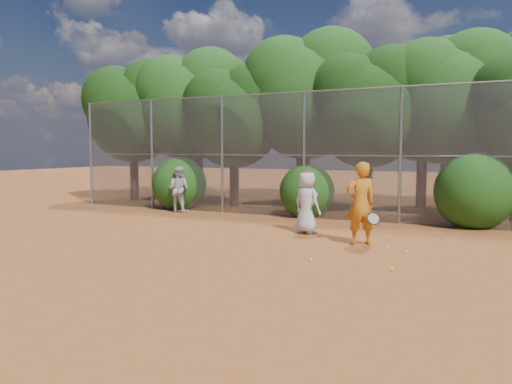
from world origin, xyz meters
The scene contains 22 objects.
ground centered at (0.00, 0.00, 0.00)m, with size 80.00×80.00×0.00m, color brown.
fence_back centered at (-0.12, 6.00, 2.05)m, with size 20.05×0.09×4.03m.
tree_0 centered at (-9.44, 8.04, 3.93)m, with size 4.38×3.81×6.00m.
tree_1 centered at (-6.94, 8.54, 4.16)m, with size 4.64×4.03×6.35m.
tree_2 centered at (-4.45, 7.83, 3.58)m, with size 3.99×3.47×5.47m.
tree_3 centered at (-1.94, 8.84, 4.40)m, with size 4.89×4.26×6.70m.
tree_4 centered at (0.55, 8.24, 3.76)m, with size 4.19×3.64×5.73m.
tree_5 centered at (3.06, 9.04, 4.05)m, with size 4.51×3.92×6.17m.
tree_9 centered at (-7.94, 10.84, 4.34)m, with size 4.83×4.20×6.62m.
tree_10 centered at (-2.93, 11.05, 4.63)m, with size 5.15×4.48×7.06m.
tree_11 centered at (2.06, 10.64, 4.16)m, with size 4.64×4.03×6.35m.
bush_0 centered at (-6.00, 6.30, 1.00)m, with size 2.00×2.00×2.00m, color #164210.
bush_1 centered at (-1.00, 6.30, 0.90)m, with size 1.80×1.80×1.80m, color #164210.
bush_2 centered at (4.00, 6.30, 1.10)m, with size 2.20×2.20×2.20m, color #164210.
player_yellow centered at (1.77, 2.31, 0.96)m, with size 0.94×0.78×1.92m.
player_teen centered at (0.12, 3.21, 0.82)m, with size 0.93×0.77×1.65m.
player_white centered at (-5.41, 5.40, 0.80)m, with size 0.88×0.77×1.60m.
ball_0 centered at (2.45, 2.07, 0.03)m, with size 0.07×0.07×0.07m, color #CEE82A.
ball_1 centered at (2.89, 1.77, 0.03)m, with size 0.07×0.07×0.07m, color #CEE82A.
ball_2 centered at (2.91, 0.09, 0.03)m, with size 0.07×0.07×0.07m, color #CEE82A.
ball_4 centered at (1.34, 0.14, 0.03)m, with size 0.07×0.07×0.07m, color #CEE82A.
ball_5 centered at (3.48, 3.82, 0.03)m, with size 0.07×0.07×0.07m, color #CEE82A.
Camera 1 is at (4.58, -8.98, 2.22)m, focal length 35.00 mm.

